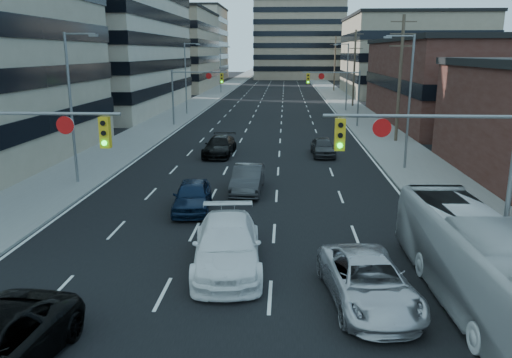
{
  "coord_description": "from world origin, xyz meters",
  "views": [
    {
      "loc": [
        2.21,
        -9.05,
        7.9
      ],
      "look_at": [
        0.92,
        13.23,
        2.2
      ],
      "focal_mm": 35.0,
      "sensor_mm": 36.0,
      "label": 1
    }
  ],
  "objects_px": {
    "white_van": "(227,245)",
    "transit_bus": "(479,262)",
    "sedan_blue": "(192,196)",
    "silver_suv": "(368,281)"
  },
  "relations": [
    {
      "from": "silver_suv",
      "to": "transit_bus",
      "type": "height_order",
      "value": "transit_bus"
    },
    {
      "from": "white_van",
      "to": "sedan_blue",
      "type": "xyz_separation_m",
      "value": [
        -2.58,
        6.86,
        -0.11
      ]
    },
    {
      "from": "silver_suv",
      "to": "sedan_blue",
      "type": "height_order",
      "value": "sedan_blue"
    },
    {
      "from": "transit_bus",
      "to": "sedan_blue",
      "type": "bearing_deg",
      "value": 137.12
    },
    {
      "from": "white_van",
      "to": "silver_suv",
      "type": "bearing_deg",
      "value": -32.82
    },
    {
      "from": "transit_bus",
      "to": "silver_suv",
      "type": "bearing_deg",
      "value": 179.79
    },
    {
      "from": "silver_suv",
      "to": "transit_bus",
      "type": "bearing_deg",
      "value": -4.71
    },
    {
      "from": "white_van",
      "to": "transit_bus",
      "type": "bearing_deg",
      "value": -21.44
    },
    {
      "from": "transit_bus",
      "to": "sedan_blue",
      "type": "height_order",
      "value": "transit_bus"
    },
    {
      "from": "transit_bus",
      "to": "white_van",
      "type": "bearing_deg",
      "value": 161.61
    }
  ]
}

